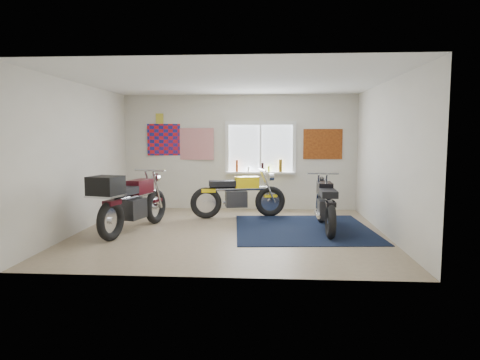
# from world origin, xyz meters

# --- Properties ---
(ground) EXTENTS (5.50, 5.50, 0.00)m
(ground) POSITION_xyz_m (0.00, 0.00, 0.00)
(ground) COLOR #9E896B
(ground) RESTS_ON ground
(room_shell) EXTENTS (5.50, 5.50, 5.50)m
(room_shell) POSITION_xyz_m (0.00, 0.00, 1.64)
(room_shell) COLOR white
(room_shell) RESTS_ON ground
(navy_rug) EXTENTS (2.69, 2.78, 0.01)m
(navy_rug) POSITION_xyz_m (1.34, 0.34, 0.01)
(navy_rug) COLOR black
(navy_rug) RESTS_ON ground
(window_assembly) EXTENTS (1.66, 0.17, 1.26)m
(window_assembly) POSITION_xyz_m (0.50, 2.47, 1.37)
(window_assembly) COLOR white
(window_assembly) RESTS_ON room_shell
(oil_bottles) EXTENTS (1.10, 0.09, 0.30)m
(oil_bottles) POSITION_xyz_m (0.57, 2.40, 1.03)
(oil_bottles) COLOR maroon
(oil_bottles) RESTS_ON window_assembly
(flag_display) EXTENTS (1.60, 0.10, 1.17)m
(flag_display) POSITION_xyz_m (-1.90, 2.48, 2.15)
(flag_display) COLOR red
(flag_display) RESTS_ON room_shell
(triumph_poster) EXTENTS (0.90, 0.03, 0.70)m
(triumph_poster) POSITION_xyz_m (1.95, 2.48, 1.55)
(triumph_poster) COLOR #A54C14
(triumph_poster) RESTS_ON room_shell
(yellow_triumph) EXTENTS (2.04, 0.73, 1.04)m
(yellow_triumph) POSITION_xyz_m (0.04, 1.42, 0.46)
(yellow_triumph) COLOR black
(yellow_triumph) RESTS_ON ground
(black_chrome_bike) EXTENTS (0.61, 2.01, 1.03)m
(black_chrome_bike) POSITION_xyz_m (1.75, 0.30, 0.45)
(black_chrome_bike) COLOR black
(black_chrome_bike) RESTS_ON navy_rug
(maroon_tourer) EXTENTS (0.97, 2.17, 1.11)m
(maroon_tourer) POSITION_xyz_m (-1.80, -0.20, 0.57)
(maroon_tourer) COLOR black
(maroon_tourer) RESTS_ON ground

